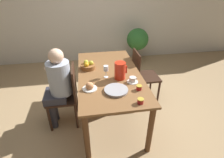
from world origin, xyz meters
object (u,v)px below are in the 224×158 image
wine_glass_water (106,69)px  potted_plant (138,41)px  teacup_near_person (133,80)px  bread_plate (90,87)px  jam_jar_red (141,101)px  person_seated (58,83)px  chair_opposite (142,75)px  chair_person_side (67,94)px  jam_jar_amber (139,87)px  fruit_bowl (88,66)px  red_pitcher (120,71)px  serving_tray (116,90)px

wine_glass_water → potted_plant: wine_glass_water is taller
teacup_near_person → bread_plate: (-0.56, -0.08, 0.00)m
teacup_near_person → jam_jar_red: (-0.03, -0.45, 0.00)m
person_seated → jam_jar_red: bearing=-124.9°
chair_opposite → person_seated: bearing=-72.7°
chair_person_side → jam_jar_red: 1.14m
person_seated → teacup_near_person: 1.00m
person_seated → chair_opposite: bearing=-72.7°
chair_person_side → jam_jar_amber: chair_person_side is taller
chair_person_side → jam_jar_amber: 1.06m
chair_opposite → wine_glass_water: 0.90m
teacup_near_person → jam_jar_red: size_ratio=2.10×
jam_jar_amber → potted_plant: size_ratio=0.08×
jam_jar_red → fruit_bowl: (-0.52, 0.93, 0.01)m
red_pitcher → serving_tray: 0.33m
chair_opposite → potted_plant: bearing=166.9°
chair_person_side → bread_plate: size_ratio=5.00×
person_seated → fruit_bowl: bearing=-57.2°
red_pitcher → fruit_bowl: size_ratio=1.06×
jam_jar_amber → fruit_bowl: fruit_bowl is taller
chair_opposite → wine_glass_water: wine_glass_water is taller
chair_person_side → jam_jar_amber: bearing=-114.9°
wine_glass_water → potted_plant: size_ratio=0.19×
person_seated → wine_glass_water: person_seated is taller
person_seated → wine_glass_water: (0.65, -0.03, 0.17)m
chair_opposite → potted_plant: size_ratio=1.02×
red_pitcher → wine_glass_water: (-0.18, 0.06, 0.01)m
teacup_near_person → serving_tray: teacup_near_person is taller
wine_glass_water → jam_jar_amber: bearing=-46.2°
potted_plant → chair_person_side: bearing=-130.4°
red_pitcher → bread_plate: (-0.41, -0.20, -0.08)m
bread_plate → fruit_bowl: (0.00, 0.56, 0.01)m
fruit_bowl → jam_jar_amber: bearing=-48.9°
chair_person_side → jam_jar_red: size_ratio=12.90×
fruit_bowl → serving_tray: bearing=-65.1°
chair_person_side → red_pitcher: 0.84m
fruit_bowl → potted_plant: potted_plant is taller
person_seated → jam_jar_red: (0.94, -0.66, 0.08)m
bread_plate → potted_plant: size_ratio=0.20×
person_seated → potted_plant: (1.68, 1.90, -0.11)m
chair_opposite → fruit_bowl: chair_opposite is taller
teacup_near_person → wine_glass_water: bearing=150.8°
bread_plate → fruit_bowl: 0.56m
wine_glass_water → teacup_near_person: 0.38m
chair_person_side → wine_glass_water: wine_glass_water is taller
chair_opposite → chair_person_side: bearing=-72.6°
wine_glass_water → jam_jar_red: bearing=-65.0°
person_seated → teacup_near_person: bearing=-102.2°
serving_tray → potted_plant: potted_plant is taller
fruit_bowl → teacup_near_person: bearing=-41.0°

